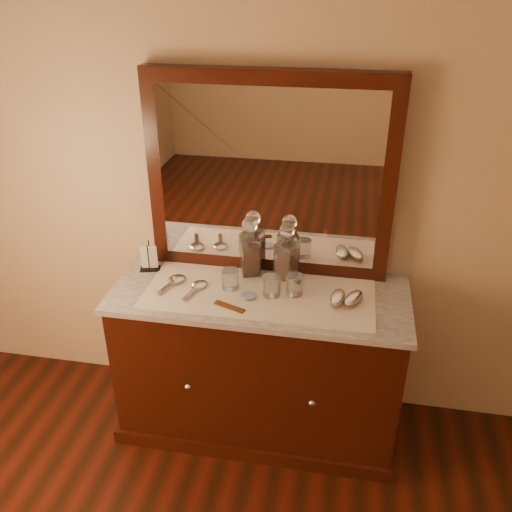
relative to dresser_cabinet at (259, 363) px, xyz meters
name	(u,v)px	position (x,y,z in m)	size (l,w,h in m)	color
dresser_cabinet	(259,363)	(0.00, 0.00, 0.00)	(1.40, 0.55, 0.82)	black
dresser_plinth	(259,416)	(0.00, 0.00, -0.37)	(1.46, 0.59, 0.08)	black
knob_left	(188,387)	(-0.30, -0.28, 0.04)	(0.04, 0.04, 0.04)	silver
knob_right	(312,403)	(0.30, -0.28, 0.04)	(0.04, 0.04, 0.04)	silver
marble_top	(260,294)	(0.00, 0.00, 0.42)	(1.44, 0.59, 0.03)	silver
mirror_frame	(269,177)	(0.00, 0.25, 0.94)	(1.20, 0.08, 1.00)	black
mirror_glass	(268,179)	(0.00, 0.21, 0.94)	(1.06, 0.01, 0.86)	white
lace_runner	(259,294)	(0.00, -0.02, 0.44)	(1.10, 0.45, 0.00)	white
pin_dish	(249,296)	(-0.04, -0.06, 0.45)	(0.07, 0.07, 0.01)	silver
comb	(230,307)	(-0.11, -0.17, 0.45)	(0.16, 0.03, 0.01)	#652D11
napkin_rack	(149,259)	(-0.60, 0.12, 0.50)	(0.12, 0.09, 0.15)	black
decanter_left	(250,252)	(-0.08, 0.16, 0.56)	(0.12, 0.12, 0.31)	#8C3B14
decanter_right	(286,257)	(0.11, 0.16, 0.56)	(0.12, 0.12, 0.30)	#8C3B14
brush_near	(338,299)	(0.37, -0.03, 0.46)	(0.08, 0.15, 0.04)	#917459
brush_far	(353,299)	(0.45, -0.02, 0.46)	(0.12, 0.16, 0.04)	#917459
hand_mirror_outer	(174,281)	(-0.43, 0.00, 0.45)	(0.11, 0.22, 0.02)	silver
hand_mirror_inner	(197,287)	(-0.30, -0.03, 0.45)	(0.10, 0.21, 0.02)	silver
tumblers	(265,283)	(0.03, 0.00, 0.49)	(0.40, 0.12, 0.10)	white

